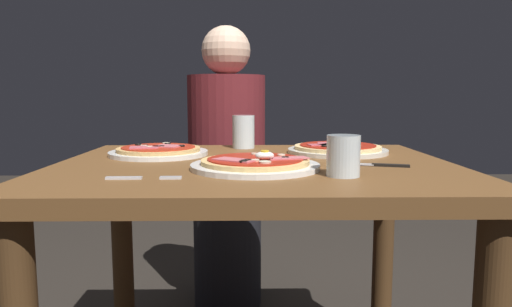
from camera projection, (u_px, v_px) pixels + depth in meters
dining_table at (255, 209)px, 1.23m from camera, size 1.02×0.84×0.73m
pizza_foreground at (257, 164)px, 1.11m from camera, size 0.31×0.31×0.05m
pizza_across_left at (337, 149)px, 1.42m from camera, size 0.30×0.30×0.03m
pizza_across_right at (159, 151)px, 1.36m from camera, size 0.28×0.28×0.03m
water_glass_near at (243, 134)px, 1.54m from camera, size 0.07×0.07×0.11m
water_glass_far at (343, 159)px, 1.01m from camera, size 0.07×0.07×0.09m
fork at (138, 178)px, 0.98m from camera, size 0.16×0.02×0.00m
knife at (375, 165)px, 1.16m from camera, size 0.19×0.07×0.01m
diner_person at (227, 176)px, 1.98m from camera, size 0.32×0.32×1.18m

